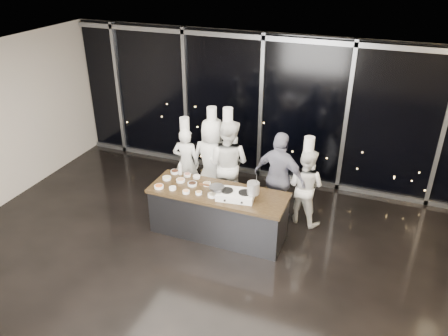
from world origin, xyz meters
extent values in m
plane|color=black|center=(0.00, 0.00, 0.00)|extent=(9.00, 9.00, 0.00)
cube|color=beige|center=(0.00, 3.50, 1.60)|extent=(9.00, 0.02, 3.20)
cube|color=beige|center=(0.00, 0.00, 3.20)|extent=(9.00, 7.00, 0.02)
cube|color=black|center=(0.00, 3.44, 1.60)|extent=(8.90, 0.04, 3.18)
cube|color=gray|center=(0.00, 3.39, 3.10)|extent=(8.90, 0.08, 0.10)
cube|color=gray|center=(0.00, 3.39, 0.05)|extent=(8.90, 0.08, 0.10)
cube|color=gray|center=(-3.60, 3.39, 1.60)|extent=(0.08, 0.08, 3.20)
cube|color=gray|center=(-1.80, 3.39, 1.60)|extent=(0.08, 0.08, 3.20)
cube|color=gray|center=(0.00, 3.39, 1.60)|extent=(0.08, 0.08, 3.20)
cube|color=gray|center=(1.80, 3.39, 1.60)|extent=(0.08, 0.08, 3.20)
cube|color=gray|center=(3.60, 3.39, 1.60)|extent=(0.08, 0.08, 3.20)
cube|color=#35363A|center=(0.00, 0.90, 0.42)|extent=(2.40, 0.80, 0.84)
cube|color=#45341D|center=(0.00, 0.90, 0.87)|extent=(2.46, 0.86, 0.06)
cube|color=white|center=(0.36, 0.81, 0.96)|extent=(0.68, 0.47, 0.12)
cylinder|color=black|center=(0.21, 0.79, 1.03)|extent=(0.24, 0.24, 0.02)
cylinder|color=black|center=(0.52, 0.83, 1.03)|extent=(0.24, 0.24, 0.02)
cylinder|color=black|center=(0.25, 0.59, 0.95)|extent=(0.04, 0.02, 0.04)
cylinder|color=black|center=(0.54, 0.63, 0.95)|extent=(0.04, 0.02, 0.04)
cylinder|color=slate|center=(0.04, 0.76, 1.06)|extent=(0.30, 0.30, 0.04)
cube|color=#4C2B14|center=(-0.19, 0.73, 1.07)|extent=(0.20, 0.06, 0.02)
cylinder|color=silver|center=(0.66, 0.84, 1.14)|extent=(0.23, 0.23, 0.21)
cylinder|color=white|center=(-1.03, 0.64, 0.92)|extent=(0.17, 0.17, 0.04)
cylinder|color=#CD5822|center=(-1.03, 0.64, 0.94)|extent=(0.14, 0.14, 0.01)
cylinder|color=white|center=(-1.05, 0.97, 0.92)|extent=(0.16, 0.16, 0.04)
cylinder|color=beige|center=(-1.05, 0.97, 0.94)|extent=(0.13, 0.13, 0.01)
cylinder|color=white|center=(-1.02, 1.25, 0.92)|extent=(0.16, 0.16, 0.04)
cylinder|color=#381C11|center=(-1.02, 1.25, 0.94)|extent=(0.13, 0.13, 0.01)
cylinder|color=white|center=(-0.78, 0.68, 0.92)|extent=(0.13, 0.13, 0.04)
cylinder|color=silver|center=(-0.78, 0.68, 0.94)|extent=(0.10, 0.10, 0.01)
cylinder|color=white|center=(-0.77, 0.99, 0.92)|extent=(0.16, 0.16, 0.04)
cylinder|color=tan|center=(-0.77, 0.99, 0.94)|extent=(0.13, 0.13, 0.01)
cylinder|color=white|center=(-0.75, 1.23, 0.92)|extent=(0.13, 0.13, 0.04)
cylinder|color=#9C5F4E|center=(-0.75, 1.23, 0.94)|extent=(0.11, 0.11, 0.01)
cylinder|color=white|center=(-0.50, 0.65, 0.92)|extent=(0.12, 0.12, 0.04)
cylinder|color=#EFA362|center=(-0.50, 0.65, 0.94)|extent=(0.10, 0.10, 0.01)
cylinder|color=white|center=(-0.52, 0.94, 0.92)|extent=(0.17, 0.17, 0.04)
cylinder|color=black|center=(-0.52, 0.94, 0.94)|extent=(0.14, 0.14, 0.01)
cylinder|color=white|center=(-0.56, 1.22, 0.92)|extent=(0.14, 0.14, 0.04)
cylinder|color=silver|center=(-0.56, 1.22, 0.94)|extent=(0.11, 0.11, 0.01)
cylinder|color=white|center=(-0.28, 0.70, 0.92)|extent=(0.12, 0.12, 0.04)
cylinder|color=tan|center=(-0.28, 0.70, 0.94)|extent=(0.10, 0.10, 0.01)
cylinder|color=white|center=(-0.27, 1.04, 0.92)|extent=(0.14, 0.14, 0.04)
cylinder|color=#9C7E59|center=(-0.27, 1.04, 0.94)|extent=(0.12, 0.12, 0.01)
cylinder|color=white|center=(-0.03, 0.71, 0.92)|extent=(0.16, 0.16, 0.04)
cylinder|color=beige|center=(-0.03, 0.71, 0.94)|extent=(0.13, 0.13, 0.01)
cylinder|color=white|center=(-0.04, 1.05, 0.92)|extent=(0.15, 0.15, 0.04)
cylinder|color=#9E7948|center=(-0.04, 1.05, 0.94)|extent=(0.12, 0.12, 0.01)
cylinder|color=white|center=(0.20, 0.77, 0.92)|extent=(0.12, 0.12, 0.04)
cylinder|color=#DFC64A|center=(0.20, 0.77, 0.94)|extent=(0.10, 0.10, 0.01)
cylinder|color=silver|center=(-0.90, 1.24, 1.00)|extent=(0.07, 0.07, 0.20)
cone|color=silver|center=(-0.90, 1.24, 1.13)|extent=(0.06, 0.06, 0.07)
imported|color=white|center=(-1.12, 1.94, 0.76)|extent=(0.60, 0.43, 1.53)
cylinder|color=white|center=(-1.12, 1.94, 1.63)|extent=(0.21, 0.21, 0.26)
imported|color=white|center=(-0.57, 2.01, 0.90)|extent=(0.93, 0.66, 1.79)
cylinder|color=white|center=(-0.57, 2.01, 1.89)|extent=(0.21, 0.21, 0.26)
imported|color=white|center=(-0.20, 1.92, 0.93)|extent=(0.94, 0.75, 1.85)
cylinder|color=white|center=(-0.20, 1.92, 1.95)|extent=(0.20, 0.20, 0.26)
imported|color=#16173D|center=(0.88, 1.78, 0.90)|extent=(1.13, 0.69, 1.80)
imported|color=white|center=(1.35, 1.89, 0.76)|extent=(0.87, 0.76, 1.52)
cylinder|color=white|center=(1.35, 1.89, 1.62)|extent=(0.24, 0.24, 0.26)
camera|label=1|loc=(2.49, -5.23, 4.81)|focal=35.00mm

